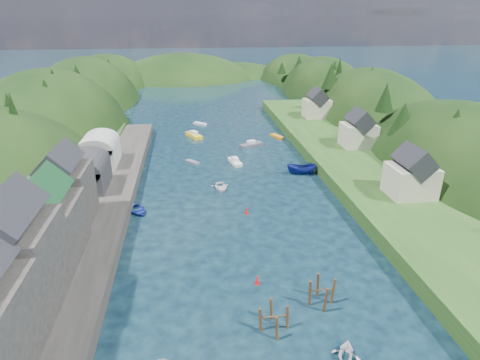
{
  "coord_description": "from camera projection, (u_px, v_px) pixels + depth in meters",
  "views": [
    {
      "loc": [
        -8.01,
        -33.49,
        30.0
      ],
      "look_at": [
        0.0,
        28.0,
        4.0
      ],
      "focal_mm": 30.0,
      "sensor_mm": 36.0,
      "label": 1
    }
  ],
  "objects": [
    {
      "name": "ground",
      "position": [
        227.0,
        159.0,
        88.91
      ],
      "size": [
        600.0,
        600.0,
        0.0
      ],
      "primitive_type": "plane",
      "color": "black",
      "rests_on": "ground"
    },
    {
      "name": "channel_buoy_near",
      "position": [
        257.0,
        280.0,
        47.79
      ],
      "size": [
        0.7,
        0.7,
        1.1
      ],
      "color": "#B60E0F",
      "rests_on": "ground"
    },
    {
      "name": "moored_boats",
      "position": [
        234.0,
        201.0,
        67.2
      ],
      "size": [
        36.44,
        94.85,
        2.48
      ],
      "color": "silver",
      "rests_on": "ground"
    },
    {
      "name": "hillside_left",
      "position": [
        55.0,
        163.0,
        109.51
      ],
      "size": [
        44.0,
        245.56,
        52.0
      ],
      "color": "black",
      "rests_on": "ground"
    },
    {
      "name": "hillside_right",
      "position": [
        369.0,
        148.0,
        120.0
      ],
      "size": [
        36.0,
        245.56,
        48.0
      ],
      "color": "black",
      "rests_on": "ground"
    },
    {
      "name": "far_hills",
      "position": [
        206.0,
        98.0,
        206.63
      ],
      "size": [
        103.0,
        68.0,
        44.0
      ],
      "color": "black",
      "rests_on": "ground"
    },
    {
      "name": "piling_cluster_near",
      "position": [
        274.0,
        321.0,
        40.66
      ],
      "size": [
        3.32,
        3.09,
        3.31
      ],
      "color": "#382314",
      "rests_on": "ground"
    },
    {
      "name": "hill_trees",
      "position": [
        220.0,
        96.0,
        97.68
      ],
      "size": [
        91.88,
        148.55,
        12.5
      ],
      "color": "black",
      "rests_on": "ground"
    },
    {
      "name": "piling_cluster_far",
      "position": [
        321.0,
        294.0,
        44.13
      ],
      "size": [
        3.14,
        2.94,
        3.79
      ],
      "color": "#382314",
      "rests_on": "ground"
    },
    {
      "name": "quay_left",
      "position": [
        84.0,
        228.0,
        58.23
      ],
      "size": [
        12.0,
        110.0,
        2.0
      ],
      "primitive_type": "cube",
      "color": "#2D2B28",
      "rests_on": "ground"
    },
    {
      "name": "boat_sheds",
      "position": [
        92.0,
        158.0,
        73.71
      ],
      "size": [
        7.0,
        21.0,
        7.5
      ],
      "color": "#2D2D30",
      "rests_on": "quay_left"
    },
    {
      "name": "quayside_buildings",
      "position": [
        27.0,
        242.0,
        43.19
      ],
      "size": [
        8.0,
        35.84,
        12.9
      ],
      "color": "#2D2B28",
      "rests_on": "quay_left"
    },
    {
      "name": "right_bank_cottages",
      "position": [
        354.0,
        131.0,
        88.46
      ],
      "size": [
        9.0,
        59.24,
        8.41
      ],
      "color": "beige",
      "rests_on": "terrace_right"
    },
    {
      "name": "terrace_left_grass",
      "position": [
        33.0,
        230.0,
        57.3
      ],
      "size": [
        12.0,
        110.0,
        2.5
      ],
      "primitive_type": "cube",
      "color": "#234719",
      "rests_on": "ground"
    },
    {
      "name": "terrace_right",
      "position": [
        353.0,
        164.0,
        82.28
      ],
      "size": [
        16.0,
        120.0,
        2.4
      ],
      "primitive_type": "cube",
      "color": "#234719",
      "rests_on": "ground"
    },
    {
      "name": "channel_buoy_far",
      "position": [
        246.0,
        211.0,
        64.43
      ],
      "size": [
        0.7,
        0.7,
        1.1
      ],
      "color": "#B60E0F",
      "rests_on": "ground"
    }
  ]
}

